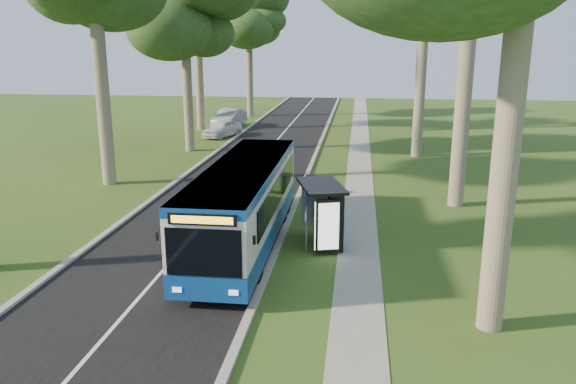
{
  "coord_description": "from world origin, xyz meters",
  "views": [
    {
      "loc": [
        2.85,
        -20.23,
        7.36
      ],
      "look_at": [
        0.12,
        1.41,
        1.6
      ],
      "focal_mm": 35.0,
      "sensor_mm": 36.0,
      "label": 1
    }
  ],
  "objects_px": {
    "bus": "(245,204)",
    "bus_shelter": "(324,205)",
    "car_silver": "(229,118)",
    "litter_bin": "(311,185)",
    "bus_stop_sign": "(306,213)",
    "car_white": "(222,128)"
  },
  "relations": [
    {
      "from": "bus",
      "to": "bus_shelter",
      "type": "bearing_deg",
      "value": 0.34
    },
    {
      "from": "car_white",
      "to": "car_silver",
      "type": "distance_m",
      "value": 5.29
    },
    {
      "from": "bus",
      "to": "bus_shelter",
      "type": "height_order",
      "value": "bus"
    },
    {
      "from": "litter_bin",
      "to": "car_white",
      "type": "xyz_separation_m",
      "value": [
        -8.74,
        17.18,
        0.21
      ]
    },
    {
      "from": "bus_stop_sign",
      "to": "bus_shelter",
      "type": "bearing_deg",
      "value": 49.75
    },
    {
      "from": "bus",
      "to": "bus_stop_sign",
      "type": "height_order",
      "value": "bus"
    },
    {
      "from": "bus_shelter",
      "to": "bus",
      "type": "bearing_deg",
      "value": 164.81
    },
    {
      "from": "litter_bin",
      "to": "car_silver",
      "type": "height_order",
      "value": "car_silver"
    },
    {
      "from": "bus_shelter",
      "to": "litter_bin",
      "type": "bearing_deg",
      "value": 82.87
    },
    {
      "from": "bus",
      "to": "car_white",
      "type": "height_order",
      "value": "bus"
    },
    {
      "from": "litter_bin",
      "to": "car_white",
      "type": "distance_m",
      "value": 19.27
    },
    {
      "from": "bus_shelter",
      "to": "car_silver",
      "type": "height_order",
      "value": "bus_shelter"
    },
    {
      "from": "bus_stop_sign",
      "to": "litter_bin",
      "type": "distance_m",
      "value": 8.23
    },
    {
      "from": "bus_stop_sign",
      "to": "bus",
      "type": "bearing_deg",
      "value": 169.8
    },
    {
      "from": "car_silver",
      "to": "car_white",
      "type": "bearing_deg",
      "value": -76.76
    },
    {
      "from": "litter_bin",
      "to": "car_white",
      "type": "relative_size",
      "value": 0.24
    },
    {
      "from": "litter_bin",
      "to": "car_silver",
      "type": "relative_size",
      "value": 0.19
    },
    {
      "from": "bus",
      "to": "bus_shelter",
      "type": "xyz_separation_m",
      "value": [
        2.98,
        0.03,
        0.04
      ]
    },
    {
      "from": "bus",
      "to": "car_silver",
      "type": "bearing_deg",
      "value": 103.87
    },
    {
      "from": "litter_bin",
      "to": "bus_shelter",
      "type": "bearing_deg",
      "value": -81.41
    },
    {
      "from": "bus_shelter",
      "to": "car_silver",
      "type": "distance_m",
      "value": 31.75
    },
    {
      "from": "car_white",
      "to": "bus_shelter",
      "type": "bearing_deg",
      "value": -47.59
    }
  ]
}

